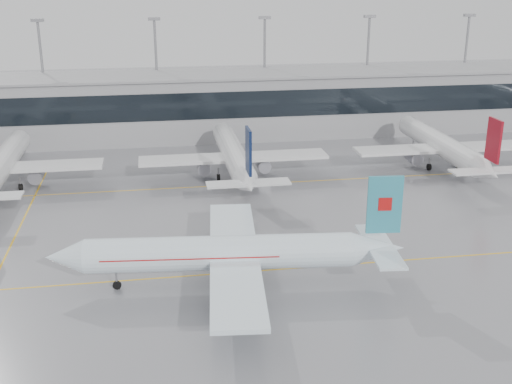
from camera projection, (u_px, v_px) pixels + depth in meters
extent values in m
plane|color=gray|center=(274.00, 270.00, 70.87)|extent=(320.00, 320.00, 0.00)
cube|color=yellow|center=(274.00, 270.00, 70.87)|extent=(120.00, 0.25, 0.01)
cube|color=yellow|center=(237.00, 185.00, 98.84)|extent=(120.00, 0.25, 0.01)
cube|color=yellow|center=(16.00, 235.00, 80.25)|extent=(0.25, 60.00, 0.01)
cube|color=gray|center=(215.00, 105.00, 126.70)|extent=(180.00, 15.00, 12.00)
cube|color=black|center=(219.00, 106.00, 119.17)|extent=(180.00, 0.20, 5.00)
cube|color=gray|center=(214.00, 74.00, 124.67)|extent=(182.00, 16.00, 0.40)
cylinder|color=gray|center=(44.00, 80.00, 125.59)|extent=(0.50, 0.50, 22.00)
cube|color=gray|center=(37.00, 20.00, 121.88)|extent=(2.40, 1.00, 0.60)
cylinder|color=gray|center=(157.00, 77.00, 128.96)|extent=(0.50, 0.50, 22.00)
cube|color=gray|center=(154.00, 19.00, 125.26)|extent=(2.40, 1.00, 0.60)
cylinder|color=gray|center=(265.00, 74.00, 132.34)|extent=(0.50, 0.50, 22.00)
cube|color=gray|center=(265.00, 18.00, 128.63)|extent=(2.40, 1.00, 0.60)
cylinder|color=gray|center=(367.00, 72.00, 135.71)|extent=(0.50, 0.50, 22.00)
cube|color=gray|center=(370.00, 16.00, 132.01)|extent=(2.40, 1.00, 0.60)
cylinder|color=gray|center=(464.00, 69.00, 139.09)|extent=(0.50, 0.50, 22.00)
cube|color=gray|center=(470.00, 15.00, 135.38)|extent=(2.40, 1.00, 0.60)
cylinder|color=white|center=(220.00, 253.00, 66.00)|extent=(27.65, 6.26, 3.60)
cone|color=white|center=(65.00, 257.00, 65.03)|extent=(4.33, 3.97, 3.60)
cone|color=white|center=(378.00, 248.00, 67.02)|extent=(5.92, 4.13, 3.60)
cube|color=white|center=(234.00, 256.00, 66.22)|extent=(7.87, 30.07, 0.45)
cube|color=white|center=(380.00, 246.00, 66.93)|extent=(3.90, 11.65, 0.25)
cube|color=teal|center=(385.00, 205.00, 65.44)|extent=(3.62, 0.70, 6.14)
cylinder|color=gray|center=(231.00, 291.00, 62.16)|extent=(3.79, 2.44, 2.10)
cylinder|color=gray|center=(229.00, 250.00, 71.21)|extent=(3.79, 2.44, 2.10)
cylinder|color=gray|center=(116.00, 278.00, 66.18)|extent=(0.20, 0.20, 1.56)
cylinder|color=black|center=(117.00, 285.00, 66.44)|extent=(0.92, 0.39, 0.90)
cylinder|color=gray|center=(245.00, 285.00, 64.51)|extent=(0.24, 0.24, 1.56)
cylinder|color=black|center=(245.00, 292.00, 64.77)|extent=(1.14, 0.56, 1.10)
cylinder|color=gray|center=(243.00, 263.00, 69.42)|extent=(0.24, 0.24, 1.56)
cylinder|color=black|center=(243.00, 270.00, 69.67)|extent=(1.14, 0.56, 1.10)
cube|color=#B70F0F|center=(385.00, 204.00, 65.40)|extent=(1.44, 0.58, 1.40)
cube|color=#B70F0F|center=(190.00, 252.00, 65.75)|extent=(18.27, 5.37, 0.12)
cylinder|color=silver|center=(3.00, 163.00, 96.89)|extent=(3.59, 27.36, 3.59)
cone|color=silver|center=(22.00, 137.00, 111.50)|extent=(3.59, 4.00, 3.59)
cube|color=silver|center=(1.00, 168.00, 95.62)|extent=(29.64, 5.00, 0.45)
cylinder|color=gray|center=(37.00, 175.00, 97.31)|extent=(2.10, 3.60, 2.10)
cylinder|color=gray|center=(18.00, 159.00, 107.68)|extent=(0.20, 0.20, 1.56)
cylinder|color=black|center=(19.00, 164.00, 107.94)|extent=(0.30, 0.90, 0.90)
cylinder|color=gray|center=(20.00, 182.00, 95.76)|extent=(0.24, 0.24, 1.56)
cylinder|color=black|center=(21.00, 187.00, 96.02)|extent=(0.45, 1.10, 1.10)
cylinder|color=silver|center=(233.00, 153.00, 102.25)|extent=(3.59, 27.36, 3.59)
cone|color=silver|center=(222.00, 130.00, 116.87)|extent=(3.59, 4.00, 3.59)
cone|color=silver|center=(248.00, 185.00, 86.89)|extent=(3.59, 5.60, 3.59)
cube|color=silver|center=(234.00, 157.00, 100.99)|extent=(29.64, 5.00, 0.45)
cube|color=silver|center=(248.00, 183.00, 86.61)|extent=(11.40, 2.80, 0.25)
cube|color=#0B183B|center=(249.00, 151.00, 84.93)|extent=(0.35, 3.60, 6.12)
cylinder|color=gray|center=(203.00, 167.00, 101.21)|extent=(2.10, 3.60, 2.10)
cylinder|color=gray|center=(263.00, 164.00, 102.68)|extent=(2.10, 3.60, 2.10)
cylinder|color=gray|center=(225.00, 150.00, 113.05)|extent=(0.20, 0.20, 1.56)
cylinder|color=black|center=(225.00, 155.00, 113.31)|extent=(0.30, 0.90, 0.90)
cylinder|color=gray|center=(218.00, 173.00, 100.33)|extent=(0.24, 0.24, 1.56)
cylinder|color=black|center=(219.00, 177.00, 100.59)|extent=(0.45, 1.10, 1.10)
cylinder|color=gray|center=(251.00, 171.00, 101.13)|extent=(0.24, 0.24, 1.56)
cylinder|color=black|center=(251.00, 176.00, 101.39)|extent=(0.45, 1.10, 1.10)
cylinder|color=silver|center=(439.00, 143.00, 107.62)|extent=(3.59, 27.36, 3.59)
cone|color=silver|center=(404.00, 123.00, 122.24)|extent=(3.59, 4.00, 3.59)
cone|color=silver|center=(488.00, 172.00, 92.26)|extent=(3.59, 5.60, 3.59)
cube|color=silver|center=(443.00, 148.00, 106.35)|extent=(29.64, 5.00, 0.45)
cube|color=silver|center=(489.00, 171.00, 91.97)|extent=(11.40, 2.80, 0.25)
cube|color=maroon|center=(494.00, 140.00, 90.29)|extent=(0.35, 3.60, 6.12)
cylinder|color=gray|center=(414.00, 157.00, 106.58)|extent=(2.10, 3.60, 2.10)
cylinder|color=gray|center=(467.00, 155.00, 108.05)|extent=(2.10, 3.60, 2.10)
cylinder|color=gray|center=(413.00, 142.00, 118.42)|extent=(0.20, 0.20, 1.56)
cylinder|color=black|center=(413.00, 146.00, 118.67)|extent=(0.30, 0.90, 0.90)
cylinder|color=gray|center=(429.00, 162.00, 105.70)|extent=(0.24, 0.24, 1.56)
cylinder|color=black|center=(429.00, 167.00, 105.96)|extent=(0.45, 1.10, 1.10)
cylinder|color=gray|center=(459.00, 161.00, 106.50)|extent=(0.24, 0.24, 1.56)
cylinder|color=black|center=(458.00, 165.00, 106.75)|extent=(0.45, 1.10, 1.10)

